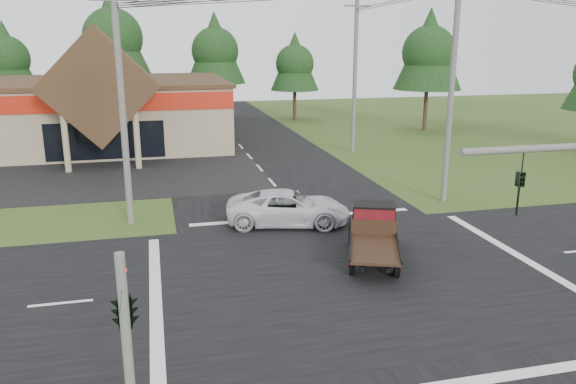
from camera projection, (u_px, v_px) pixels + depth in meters
name	position (u px, v px, depth m)	size (l,w,h in m)	color
ground	(352.00, 275.00, 20.43)	(120.00, 120.00, 0.00)	#32491A
road_ns	(352.00, 274.00, 20.43)	(12.00, 120.00, 0.02)	black
road_ew	(352.00, 274.00, 20.43)	(120.00, 12.00, 0.02)	black
parking_apron	(37.00, 176.00, 35.07)	(28.00, 14.00, 0.02)	black
cvs_building	(34.00, 112.00, 43.86)	(30.40, 18.20, 9.19)	#9D886A
traffic_signal_corner	(123.00, 292.00, 10.94)	(0.53, 2.48, 4.40)	#595651
utility_pole_nw	(122.00, 107.00, 24.70)	(2.00, 0.30, 10.50)	#595651
utility_pole_ne	(452.00, 89.00, 28.20)	(2.00, 0.30, 11.50)	#595651
utility_pole_n	(355.00, 75.00, 41.37)	(2.00, 0.30, 11.20)	#595651
tree_row_b	(6.00, 57.00, 53.51)	(5.60, 5.60, 10.10)	#332316
tree_row_c	(112.00, 35.00, 54.32)	(7.28, 7.28, 13.13)	#332316
tree_row_d	(215.00, 49.00, 57.88)	(6.16, 6.16, 11.11)	#332316
tree_row_e	(295.00, 62.00, 58.18)	(5.04, 5.04, 9.09)	#332316
tree_side_ne	(429.00, 50.00, 50.72)	(6.16, 6.16, 11.11)	#332316
antique_flatbed_truck	(374.00, 236.00, 21.48)	(1.86, 4.88, 2.04)	#520B0E
white_pickup	(288.00, 208.00, 25.86)	(2.60, 5.64, 1.57)	silver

